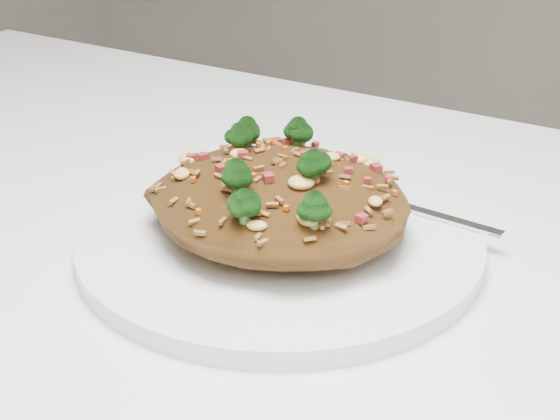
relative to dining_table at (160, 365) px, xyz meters
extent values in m
cube|color=white|center=(0.00, 0.00, 0.07)|extent=(1.20, 0.80, 0.04)
cylinder|color=brown|center=(-0.54, 0.34, -0.30)|extent=(0.06, 0.06, 0.71)
cylinder|color=white|center=(0.07, 0.06, 0.10)|extent=(0.28, 0.28, 0.01)
ellipsoid|color=brown|center=(0.07, 0.06, 0.13)|extent=(0.18, 0.17, 0.05)
ellipsoid|color=#0B3707|center=(0.06, 0.02, 0.16)|extent=(0.02, 0.02, 0.02)
ellipsoid|color=#0B3707|center=(0.09, 0.06, 0.16)|extent=(0.02, 0.02, 0.02)
ellipsoid|color=#0B3707|center=(0.02, 0.08, 0.16)|extent=(0.02, 0.02, 0.02)
ellipsoid|color=#0B3707|center=(0.05, 0.12, 0.15)|extent=(0.02, 0.02, 0.02)
ellipsoid|color=#0B3707|center=(0.01, 0.10, 0.15)|extent=(0.02, 0.02, 0.02)
ellipsoid|color=#0B3707|center=(0.08, 0.00, 0.15)|extent=(0.02, 0.02, 0.02)
ellipsoid|color=#0B3707|center=(0.12, 0.02, 0.15)|extent=(0.02, 0.02, 0.02)
cube|color=silver|center=(0.17, 0.13, 0.11)|extent=(0.10, 0.02, 0.00)
cube|color=silver|center=(0.07, 0.14, 0.11)|extent=(0.03, 0.02, 0.00)
camera|label=1|loc=(0.32, -0.35, 0.36)|focal=50.00mm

